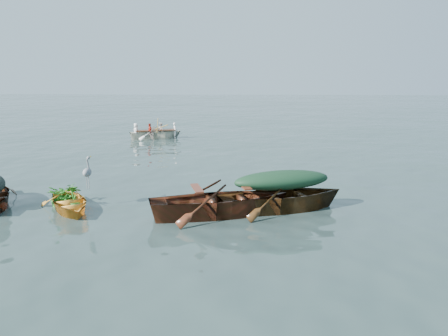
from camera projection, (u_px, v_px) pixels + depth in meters
The scene contains 11 objects.
ground at pixel (198, 211), 11.90m from camera, with size 140.00×140.00×0.00m, color #2D3F3C.
yellow_dinghy at pixel (69, 210), 11.98m from camera, with size 1.28×2.95×0.78m, color gold.
green_tarp_boat at pixel (281, 210), 11.94m from camera, with size 1.53×4.92×1.18m, color #492C11.
open_wooden_boat at pixel (221, 216), 11.50m from camera, with size 1.60×5.15×1.25m, color #522314.
rowed_boat at pixel (156, 139), 25.24m from camera, with size 1.25×4.16×0.98m, color white.
green_tarp_cover at pixel (282, 180), 11.76m from camera, with size 0.84×2.70×0.52m, color #14311E.
thwart_benches at pixel (221, 192), 11.36m from camera, with size 0.96×2.58×0.04m, color #552213, non-canonical shape.
heron at pixel (87, 177), 12.11m from camera, with size 0.28×0.40×0.92m, color gray, non-canonical shape.
dinghy_weeds at pixel (65, 181), 12.31m from camera, with size 0.70×0.90×0.60m, color #2E6F1D.
rowers at pixel (155, 124), 25.06m from camera, with size 1.12×2.91×0.76m, color silver.
oars at pixel (156, 130), 25.13m from camera, with size 2.60×0.60×0.06m, color olive, non-canonical shape.
Camera 1 is at (1.29, -11.34, 3.65)m, focal length 35.00 mm.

